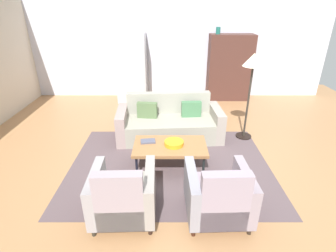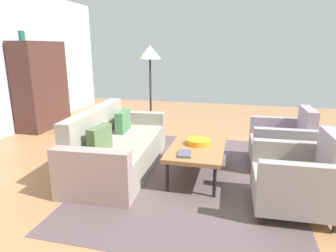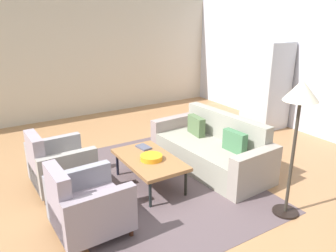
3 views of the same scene
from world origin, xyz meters
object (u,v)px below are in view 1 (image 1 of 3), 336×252
object	(u,v)px
fruit_bowl	(174,143)
refrigerator	(132,68)
armchair_left	(123,197)
coffee_table	(170,147)
book_stack	(148,141)
floor_lamp	(253,68)
couch	(170,123)
vase_tall	(219,31)
cabinet	(230,68)
armchair_right	(219,197)

from	to	relation	value
fruit_bowl	refrigerator	world-z (taller)	refrigerator
fruit_bowl	armchair_left	bearing A→B (deg)	-119.60
coffee_table	fruit_bowl	size ratio (longest dim) A/B	3.78
book_stack	floor_lamp	distance (m)	2.39
couch	refrigerator	world-z (taller)	refrigerator
refrigerator	fruit_bowl	bearing A→B (deg)	-72.39
book_stack	vase_tall	bearing A→B (deg)	64.31
cabinet	couch	bearing A→B (deg)	-125.50
armchair_left	floor_lamp	xyz separation A→B (m)	(2.15, 2.29, 1.10)
couch	refrigerator	bearing A→B (deg)	-69.34
coffee_table	vase_tall	bearing A→B (deg)	70.05
cabinet	book_stack	bearing A→B (deg)	-120.79
couch	refrigerator	xyz separation A→B (m)	(-1.03, 2.28, 0.64)
armchair_right	floor_lamp	distance (m)	2.71
coffee_table	armchair_right	size ratio (longest dim) A/B	1.36
book_stack	refrigerator	bearing A→B (deg)	101.17
armchair_left	refrigerator	bearing A→B (deg)	93.39
armchair_left	floor_lamp	distance (m)	3.33
vase_tall	refrigerator	size ratio (longest dim) A/B	0.10
coffee_table	refrigerator	xyz separation A→B (m)	(-1.03, 3.46, 0.53)
coffee_table	book_stack	xyz separation A→B (m)	(-0.37, 0.10, 0.05)
armchair_left	armchair_right	xyz separation A→B (m)	(1.20, 0.00, 0.00)
armchair_left	vase_tall	xyz separation A→B (m)	(1.89, 4.73, 1.55)
cabinet	coffee_table	bearing A→B (deg)	-115.39
couch	fruit_bowl	distance (m)	1.20
cabinet	refrigerator	world-z (taller)	refrigerator
couch	cabinet	size ratio (longest dim) A/B	1.20
cabinet	vase_tall	size ratio (longest dim) A/B	9.98
armchair_left	book_stack	xyz separation A→B (m)	(0.23, 1.27, 0.10)
couch	armchair_left	bearing A→B (deg)	72.21
armchair_left	cabinet	size ratio (longest dim) A/B	0.49
armchair_right	vase_tall	distance (m)	5.02
cabinet	floor_lamp	size ratio (longest dim) A/B	1.05
book_stack	armchair_left	bearing A→B (deg)	-100.13
book_stack	refrigerator	xyz separation A→B (m)	(-0.66, 3.36, 0.48)
armchair_left	floor_lamp	world-z (taller)	floor_lamp
floor_lamp	armchair_right	bearing A→B (deg)	-112.55
vase_tall	armchair_right	bearing A→B (deg)	-98.31
armchair_right	cabinet	world-z (taller)	cabinet
floor_lamp	cabinet	bearing A→B (deg)	86.71
armchair_left	armchair_right	bearing A→B (deg)	-1.99
fruit_bowl	cabinet	xyz separation A→B (m)	(1.63, 3.57, 0.43)
cabinet	refrigerator	xyz separation A→B (m)	(-2.73, -0.10, 0.03)
armchair_right	refrigerator	bearing A→B (deg)	107.44
coffee_table	armchair_right	xyz separation A→B (m)	(0.60, -1.17, -0.05)
coffee_table	book_stack	distance (m)	0.39
coffee_table	book_stack	bearing A→B (deg)	164.28
coffee_table	fruit_bowl	distance (m)	0.10
armchair_left	refrigerator	distance (m)	4.69
cabinet	vase_tall	xyz separation A→B (m)	(-0.40, -0.00, 0.99)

